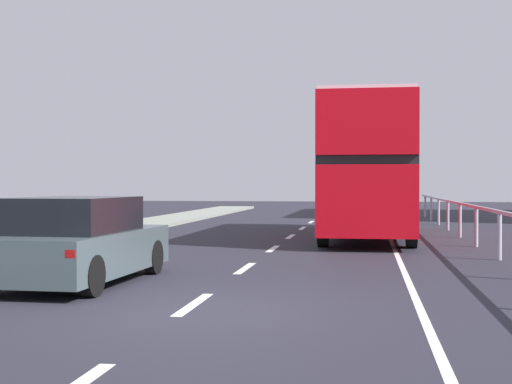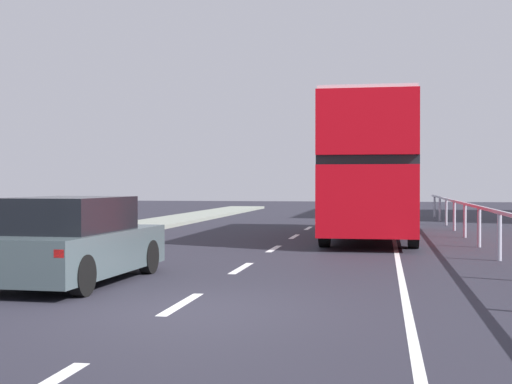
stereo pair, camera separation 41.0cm
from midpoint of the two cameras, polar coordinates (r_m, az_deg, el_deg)
ground_plane at (r=10.22m, az=-6.55°, el=-9.29°), size 75.76×120.00×0.10m
lane_paint_markings at (r=18.12m, az=6.59°, el=-4.76°), size 3.29×46.00×0.01m
bridge_side_railing at (r=18.93m, az=16.89°, el=-1.83°), size 0.10×42.00×1.12m
double_decker_bus_red at (r=23.48m, az=8.16°, el=1.94°), size 2.67×10.49×4.17m
hatchback_car_near at (r=13.01m, az=-14.50°, el=-3.80°), size 1.99×4.35×1.48m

